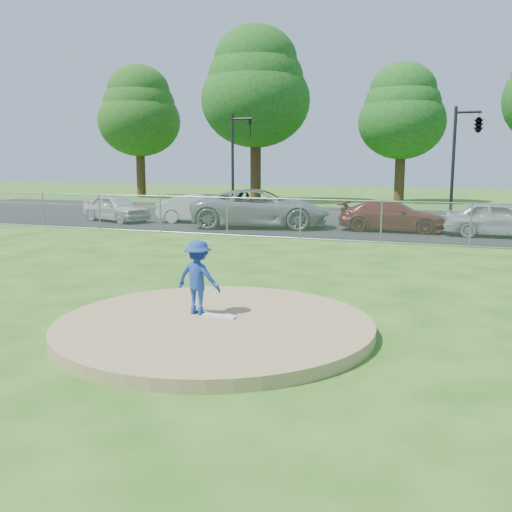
{
  "coord_description": "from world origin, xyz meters",
  "views": [
    {
      "loc": [
        3.98,
        -8.52,
        2.84
      ],
      "look_at": [
        0.0,
        2.0,
        1.0
      ],
      "focal_mm": 40.0,
      "sensor_mm": 36.0,
      "label": 1
    }
  ],
  "objects_px": {
    "tree_far_left": "(139,111)",
    "tree_left": "(256,87)",
    "pitcher": "(198,277)",
    "parked_car_white": "(200,209)",
    "traffic_signal_left": "(236,154)",
    "parked_car_darkred": "(392,216)",
    "traffic_signal_center": "(476,126)",
    "traffic_cone": "(239,218)",
    "parked_car_pearl": "(499,219)",
    "tree_center": "(402,111)",
    "parked_car_silver": "(116,208)",
    "parked_car_gray": "(260,208)"
  },
  "relations": [
    {
      "from": "traffic_signal_left",
      "to": "parked_car_gray",
      "type": "height_order",
      "value": "traffic_signal_left"
    },
    {
      "from": "pitcher",
      "to": "parked_car_pearl",
      "type": "xyz_separation_m",
      "value": [
        5.46,
        14.97,
        -0.16
      ]
    },
    {
      "from": "traffic_signal_center",
      "to": "parked_car_darkred",
      "type": "xyz_separation_m",
      "value": [
        -3.06,
        -6.31,
        -3.96
      ]
    },
    {
      "from": "tree_left",
      "to": "pitcher",
      "type": "distance_m",
      "value": 33.29
    },
    {
      "from": "tree_center",
      "to": "parked_car_gray",
      "type": "bearing_deg",
      "value": -101.33
    },
    {
      "from": "traffic_signal_center",
      "to": "traffic_cone",
      "type": "bearing_deg",
      "value": -148.18
    },
    {
      "from": "pitcher",
      "to": "parked_car_white",
      "type": "xyz_separation_m",
      "value": [
        -7.72,
        15.7,
        -0.18
      ]
    },
    {
      "from": "tree_center",
      "to": "traffic_signal_center",
      "type": "bearing_deg",
      "value": -67.51
    },
    {
      "from": "traffic_signal_left",
      "to": "tree_left",
      "type": "bearing_deg",
      "value": 103.96
    },
    {
      "from": "parked_car_pearl",
      "to": "traffic_signal_left",
      "type": "bearing_deg",
      "value": 64.05
    },
    {
      "from": "tree_center",
      "to": "parked_car_darkred",
      "type": "distance_m",
      "value": 19.31
    },
    {
      "from": "tree_far_left",
      "to": "traffic_signal_left",
      "type": "distance_m",
      "value": 17.6
    },
    {
      "from": "tree_left",
      "to": "parked_car_white",
      "type": "height_order",
      "value": "tree_left"
    },
    {
      "from": "traffic_signal_center",
      "to": "traffic_signal_left",
      "type": "bearing_deg",
      "value": 180.0
    },
    {
      "from": "pitcher",
      "to": "parked_car_white",
      "type": "distance_m",
      "value": 17.49
    },
    {
      "from": "tree_left",
      "to": "parked_car_darkred",
      "type": "bearing_deg",
      "value": -52.12
    },
    {
      "from": "traffic_signal_left",
      "to": "traffic_signal_center",
      "type": "bearing_deg",
      "value": -0.0
    },
    {
      "from": "tree_center",
      "to": "traffic_signal_left",
      "type": "relative_size",
      "value": 1.76
    },
    {
      "from": "parked_car_silver",
      "to": "parked_car_white",
      "type": "xyz_separation_m",
      "value": [
        4.11,
        0.92,
        0.01
      ]
    },
    {
      "from": "pitcher",
      "to": "parked_car_gray",
      "type": "bearing_deg",
      "value": -67.39
    },
    {
      "from": "parked_car_white",
      "to": "traffic_signal_left",
      "type": "bearing_deg",
      "value": -5.95
    },
    {
      "from": "parked_car_gray",
      "to": "pitcher",
      "type": "bearing_deg",
      "value": -177.99
    },
    {
      "from": "traffic_signal_center",
      "to": "parked_car_white",
      "type": "height_order",
      "value": "traffic_signal_center"
    },
    {
      "from": "traffic_cone",
      "to": "parked_car_darkred",
      "type": "distance_m",
      "value": 6.99
    },
    {
      "from": "parked_car_pearl",
      "to": "traffic_signal_center",
      "type": "bearing_deg",
      "value": 8.91
    },
    {
      "from": "traffic_cone",
      "to": "parked_car_silver",
      "type": "bearing_deg",
      "value": -173.67
    },
    {
      "from": "traffic_signal_left",
      "to": "traffic_cone",
      "type": "relative_size",
      "value": 8.62
    },
    {
      "from": "traffic_signal_center",
      "to": "tree_center",
      "type": "bearing_deg",
      "value": 112.49
    },
    {
      "from": "tree_far_left",
      "to": "traffic_signal_center",
      "type": "height_order",
      "value": "tree_far_left"
    },
    {
      "from": "traffic_signal_left",
      "to": "parked_car_silver",
      "type": "relative_size",
      "value": 1.46
    },
    {
      "from": "traffic_signal_left",
      "to": "traffic_cone",
      "type": "xyz_separation_m",
      "value": [
        2.69,
        -6.23,
        -3.03
      ]
    },
    {
      "from": "parked_car_gray",
      "to": "parked_car_pearl",
      "type": "bearing_deg",
      "value": -103.6
    },
    {
      "from": "tree_far_left",
      "to": "parked_car_pearl",
      "type": "distance_m",
      "value": 32.93
    },
    {
      "from": "parked_car_silver",
      "to": "traffic_cone",
      "type": "bearing_deg",
      "value": -65.17
    },
    {
      "from": "tree_center",
      "to": "traffic_cone",
      "type": "distance_m",
      "value": 19.89
    },
    {
      "from": "tree_left",
      "to": "parked_car_pearl",
      "type": "bearing_deg",
      "value": -44.47
    },
    {
      "from": "traffic_cone",
      "to": "traffic_signal_left",
      "type": "bearing_deg",
      "value": 113.39
    },
    {
      "from": "tree_far_left",
      "to": "tree_left",
      "type": "xyz_separation_m",
      "value": [
        11.0,
        -2.0,
        1.18
      ]
    },
    {
      "from": "pitcher",
      "to": "parked_car_silver",
      "type": "bearing_deg",
      "value": -44.97
    },
    {
      "from": "traffic_signal_left",
      "to": "parked_car_pearl",
      "type": "xyz_separation_m",
      "value": [
        13.78,
        -6.72,
        -2.66
      ]
    },
    {
      "from": "parked_car_darkred",
      "to": "traffic_cone",
      "type": "bearing_deg",
      "value": 88.38
    },
    {
      "from": "traffic_signal_left",
      "to": "parked_car_darkred",
      "type": "relative_size",
      "value": 1.27
    },
    {
      "from": "tree_far_left",
      "to": "traffic_cone",
      "type": "relative_size",
      "value": 16.54
    },
    {
      "from": "tree_left",
      "to": "traffic_signal_left",
      "type": "distance_m",
      "value": 10.48
    },
    {
      "from": "traffic_signal_left",
      "to": "traffic_cone",
      "type": "distance_m",
      "value": 7.43
    },
    {
      "from": "traffic_signal_left",
      "to": "parked_car_silver",
      "type": "bearing_deg",
      "value": -116.86
    },
    {
      "from": "traffic_cone",
      "to": "parked_car_pearl",
      "type": "distance_m",
      "value": 11.1
    },
    {
      "from": "tree_center",
      "to": "traffic_signal_center",
      "type": "relative_size",
      "value": 1.76
    },
    {
      "from": "tree_center",
      "to": "traffic_signal_center",
      "type": "height_order",
      "value": "tree_center"
    },
    {
      "from": "traffic_signal_left",
      "to": "parked_car_gray",
      "type": "bearing_deg",
      "value": -59.71
    }
  ]
}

